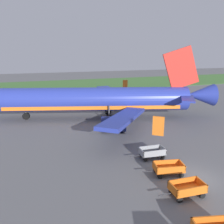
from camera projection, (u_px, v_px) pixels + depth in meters
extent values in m
plane|color=slate|center=(197.00, 179.00, 19.41)|extent=(220.00, 220.00, 0.00)
cube|color=#477A38|center=(72.00, 85.00, 74.69)|extent=(220.00, 28.00, 0.06)
cylinder|color=#28389E|center=(93.00, 99.00, 36.33)|extent=(29.83, 12.01, 3.70)
cube|color=orange|center=(93.00, 105.00, 36.59)|extent=(26.90, 10.99, 0.56)
cone|color=#28389E|center=(200.00, 95.00, 37.08)|extent=(5.31, 4.64, 3.52)
cube|color=#28389E|center=(124.00, 117.00, 28.64)|extent=(10.11, 11.80, 1.35)
cube|color=orange|center=(158.00, 126.00, 22.25)|extent=(0.99, 0.84, 1.90)
cylinder|color=navy|center=(113.00, 124.00, 30.43)|extent=(3.66, 2.92, 2.10)
cube|color=#28389E|center=(115.00, 94.00, 44.78)|extent=(3.86, 13.19, 1.35)
cube|color=orange|center=(125.00, 84.00, 50.96)|extent=(1.11, 0.31, 1.90)
cylinder|color=navy|center=(109.00, 102.00, 43.55)|extent=(3.66, 2.92, 2.10)
cube|color=red|center=(181.00, 68.00, 35.84)|extent=(5.84, 2.03, 6.88)
cube|color=#28389E|center=(188.00, 99.00, 33.80)|extent=(4.42, 5.31, 0.24)
cube|color=#28389E|center=(174.00, 91.00, 39.99)|extent=(1.95, 5.25, 0.24)
cylinder|color=#4C4C51|center=(26.00, 110.00, 36.20)|extent=(0.20, 0.20, 2.04)
cylinder|color=black|center=(26.00, 116.00, 36.45)|extent=(1.18, 0.74, 1.10)
cylinder|color=#4C4C51|center=(109.00, 112.00, 34.73)|extent=(0.20, 0.20, 2.04)
cylinder|color=black|center=(109.00, 119.00, 34.99)|extent=(1.18, 0.74, 1.10)
cylinder|color=#4C4C51|center=(108.00, 106.00, 38.98)|extent=(0.20, 0.20, 2.04)
cylinder|color=black|center=(108.00, 111.00, 39.24)|extent=(1.18, 0.74, 1.10)
cube|color=orange|center=(211.00, 220.00, 13.54)|extent=(2.45, 0.70, 0.55)
cube|color=orange|center=(187.00, 190.00, 17.05)|extent=(2.58, 1.55, 0.08)
cube|color=orange|center=(193.00, 191.00, 16.37)|extent=(2.50, 0.25, 0.55)
cube|color=orange|center=(182.00, 182.00, 17.58)|extent=(2.50, 0.25, 0.55)
cube|color=orange|center=(173.00, 189.00, 16.65)|extent=(0.18, 1.40, 0.55)
cube|color=orange|center=(201.00, 184.00, 17.29)|extent=(0.18, 1.40, 0.55)
cylinder|color=#2D2D33|center=(165.00, 194.00, 16.58)|extent=(1.00, 0.14, 0.08)
cylinder|color=black|center=(180.00, 200.00, 16.35)|extent=(0.45, 0.19, 0.44)
cylinder|color=black|center=(172.00, 191.00, 17.39)|extent=(0.45, 0.19, 0.44)
cylinder|color=black|center=(202.00, 195.00, 16.84)|extent=(0.45, 0.19, 0.44)
cylinder|color=black|center=(193.00, 187.00, 17.89)|extent=(0.45, 0.19, 0.44)
cube|color=orange|center=(168.00, 170.00, 20.00)|extent=(2.74, 1.90, 0.08)
cube|color=orange|center=(172.00, 170.00, 19.30)|extent=(2.46, 0.63, 0.55)
cube|color=orange|center=(166.00, 163.00, 20.55)|extent=(2.46, 0.63, 0.55)
cube|color=orange|center=(155.00, 167.00, 19.78)|extent=(0.40, 1.39, 0.55)
cube|color=orange|center=(182.00, 165.00, 20.07)|extent=(0.40, 1.39, 0.55)
cylinder|color=#2D2D33|center=(148.00, 171.00, 19.80)|extent=(0.99, 0.29, 0.08)
cylinder|color=black|center=(160.00, 176.00, 19.42)|extent=(0.46, 0.25, 0.44)
cylinder|color=black|center=(156.00, 170.00, 20.49)|extent=(0.46, 0.25, 0.44)
cylinder|color=black|center=(181.00, 175.00, 19.64)|extent=(0.46, 0.25, 0.44)
cylinder|color=black|center=(176.00, 169.00, 20.72)|extent=(0.46, 0.25, 0.44)
cube|color=gray|center=(152.00, 153.00, 23.18)|extent=(2.57, 1.53, 0.08)
cube|color=gray|center=(155.00, 153.00, 22.50)|extent=(2.50, 0.23, 0.55)
cube|color=gray|center=(149.00, 148.00, 23.70)|extent=(2.50, 0.23, 0.55)
cube|color=gray|center=(141.00, 152.00, 22.77)|extent=(0.17, 1.40, 0.55)
cube|color=gray|center=(163.00, 149.00, 23.43)|extent=(0.17, 1.40, 0.55)
cylinder|color=#2D2D33|center=(135.00, 156.00, 22.70)|extent=(1.00, 0.13, 0.08)
cylinder|color=black|center=(146.00, 159.00, 22.47)|extent=(0.45, 0.18, 0.44)
cylinder|color=black|center=(141.00, 155.00, 23.51)|extent=(0.45, 0.18, 0.44)
cylinder|color=black|center=(163.00, 157.00, 22.98)|extent=(0.45, 0.18, 0.44)
cylinder|color=black|center=(158.00, 152.00, 24.02)|extent=(0.45, 0.18, 0.44)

